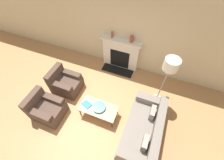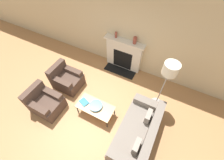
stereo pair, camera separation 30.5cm
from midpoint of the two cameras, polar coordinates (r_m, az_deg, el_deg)
ground_plane at (r=4.57m, az=-8.08°, el=-14.79°), size 18.00×18.00×0.00m
wall_back at (r=4.98m, az=7.12°, el=18.11°), size 18.00×0.06×2.90m
fireplace at (r=5.39m, az=6.09°, el=9.46°), size 1.40×0.59×1.19m
couch at (r=4.17m, az=12.13°, el=-19.01°), size 0.88×1.82×0.74m
armchair_near at (r=4.81m, az=-22.52°, el=-7.97°), size 0.88×0.73×0.78m
armchair_far at (r=5.14m, az=-15.38°, el=0.28°), size 0.88×0.73×0.78m
coffee_table at (r=4.32m, az=-4.35°, el=-10.37°), size 1.07×0.53×0.38m
bowl at (r=4.27m, az=-4.15°, el=-9.82°), size 0.38×0.38×0.06m
book at (r=4.39m, az=-8.65°, el=-8.34°), size 0.32×0.28×0.02m
floor_lamp at (r=3.93m, az=23.11°, el=2.63°), size 0.38×0.38×1.72m
mantel_vase_left at (r=5.06m, az=3.32°, el=16.74°), size 0.08×0.08×0.20m
mantel_vase_center_left at (r=4.87m, az=10.54°, el=14.58°), size 0.12×0.12×0.22m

